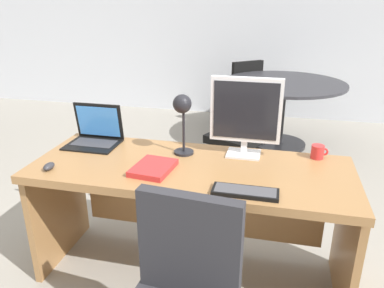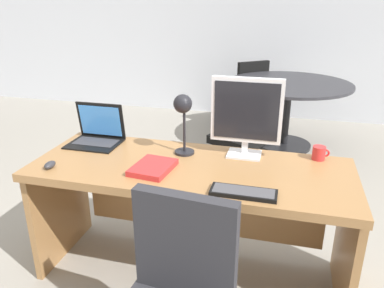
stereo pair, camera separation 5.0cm
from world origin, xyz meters
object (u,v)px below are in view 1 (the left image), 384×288
Objects in this scene: book at (153,168)px; meeting_chair_far at (239,99)px; desk at (192,192)px; desk_lamp at (182,112)px; mouse at (49,166)px; monitor at (246,113)px; meeting_table at (283,98)px; keyboard at (245,192)px; coffee_mug at (318,152)px; meeting_chair_near at (239,140)px; laptop at (96,131)px.

meeting_chair_far reaches higher than book.
desk_lamp is (-0.08, 0.10, 0.46)m from desk.
mouse is 0.23× the size of desk_lamp.
monitor is 0.62m from book.
keyboard is at bearing -93.49° from meeting_table.
mouse is at bearing -168.03° from book.
meeting_chair_near is (-0.60, 1.30, -0.45)m from coffee_mug.
laptop is at bearing 172.59° from desk_lamp.
desk_lamp is 3.79× the size of coffee_mug.
keyboard is (0.34, -0.30, 0.20)m from desk.
book is 1.77m from meeting_chair_near.
monitor reaches higher than meeting_chair_near.
monitor is 1.52m from meeting_chair_near.
meeting_table is (0.58, 2.24, -0.44)m from desk_lamp.
book is at bearing -141.10° from desk.
monitor is 2.94m from meeting_chair_far.
desk is 0.48m from desk_lamp.
meeting_chair_far is at bearing 128.81° from meeting_table.
desk is 2.15× the size of meeting_chair_near.
coffee_mug reaches higher than desk.
meeting_table reaches higher than desk.
laptop reaches higher than meeting_table.
coffee_mug is (1.40, 0.06, -0.04)m from laptop.
monitor reaches higher than meeting_table.
desk_lamp is at bearing 67.89° from book.
mouse is at bearing 178.49° from keyboard.
meeting_chair_far is (0.02, 2.93, -0.66)m from desk_lamp.
coffee_mug is (0.71, 0.24, 0.23)m from desk.
keyboard is 0.54m from book.
book is 0.98m from coffee_mug.
mouse is 0.10× the size of meeting_chair_near.
book is 2.59m from meeting_table.
meeting_chair_far is (-0.40, 3.34, -0.40)m from keyboard.
meeting_table is 1.61× the size of meeting_chair_near.
meeting_chair_far is at bearing 96.79° from keyboard.
keyboard is at bearing -41.75° from desk.
meeting_chair_far is at bearing 77.59° from laptop.
keyboard is at bearing -15.97° from book.
desk_lamp is at bearing -97.72° from meeting_chair_near.
desk is 5.62× the size of keyboard.
monitor is at bearing 34.04° from desk.
mouse is (-0.07, -0.45, -0.06)m from laptop.
book is (-0.10, -0.25, -0.26)m from desk_lamp.
laptop is at bearing 154.86° from keyboard.
desk_lamp is 1.60m from meeting_chair_near.
desk is at bearing -101.98° from meeting_table.
keyboard is 0.38× the size of meeting_chair_near.
desk is at bearing -161.46° from coffee_mug.
book is 2.80× the size of coffee_mug.
desk_lamp is at bearing -166.94° from monitor.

